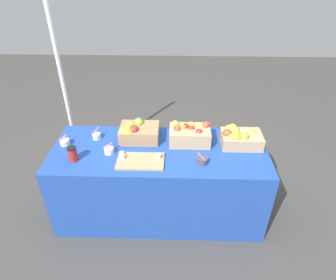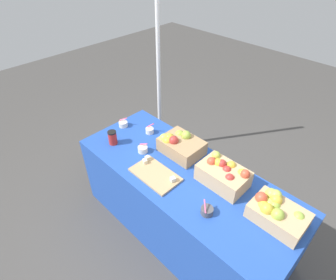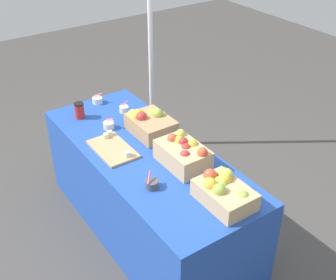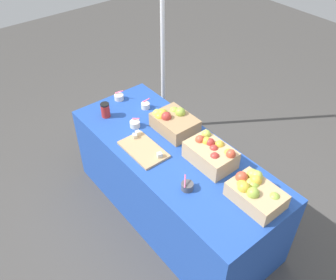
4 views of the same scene
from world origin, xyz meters
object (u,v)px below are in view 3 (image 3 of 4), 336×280
apple_crate_middle (183,153)px  cutting_board_front (113,148)px  coffee_cup (79,110)px  tent_pole (151,51)px  apple_crate_left (223,190)px  sample_bowl_extra (152,184)px  apple_crate_right (149,123)px  sample_bowl_far (109,125)px  sample_bowl_near (98,100)px  sample_bowl_mid (124,109)px

apple_crate_middle → cutting_board_front: apple_crate_middle is taller
coffee_cup → tent_pole: bearing=110.3°
apple_crate_left → sample_bowl_extra: 0.45m
apple_crate_middle → apple_crate_right: (-0.48, 0.03, -0.01)m
sample_bowl_far → sample_bowl_extra: size_ratio=0.92×
sample_bowl_extra → coffee_cup: coffee_cup is taller
cutting_board_front → sample_bowl_far: (-0.28, 0.12, 0.02)m
apple_crate_left → sample_bowl_extra: size_ratio=3.51×
apple_crate_right → tent_pole: size_ratio=0.17×
apple_crate_middle → sample_bowl_near: 1.13m
sample_bowl_mid → sample_bowl_far: sample_bowl_mid is taller
sample_bowl_near → sample_bowl_extra: (1.22, -0.24, 0.00)m
cutting_board_front → sample_bowl_mid: bearing=142.2°
sample_bowl_mid → coffee_cup: coffee_cup is taller
apple_crate_middle → tent_pole: size_ratio=0.18×
sample_bowl_far → coffee_cup: size_ratio=0.72×
apple_crate_middle → cutting_board_front: size_ratio=0.93×
apple_crate_right → sample_bowl_mid: size_ratio=3.33×
apple_crate_left → apple_crate_right: apple_crate_right is taller
apple_crate_left → tent_pole: (-1.74, 0.60, 0.19)m
apple_crate_middle → sample_bowl_extra: size_ratio=3.60×
sample_bowl_near → tent_pole: bearing=105.1°
sample_bowl_near → sample_bowl_mid: bearing=22.5°
tent_pole → apple_crate_right: bearing=-33.5°
apple_crate_middle → tent_pole: 1.43m
tent_pole → sample_bowl_extra: bearing=-32.4°
apple_crate_right → sample_bowl_extra: size_ratio=3.49×
apple_crate_middle → cutting_board_front: 0.53m
apple_crate_right → coffee_cup: size_ratio=2.72×
apple_crate_left → tent_pole: 1.85m
apple_crate_left → sample_bowl_extra: apple_crate_left is taller
cutting_board_front → coffee_cup: coffee_cup is taller
apple_crate_left → sample_bowl_mid: 1.30m
apple_crate_left → cutting_board_front: 0.91m
tent_pole → coffee_cup: bearing=-69.7°
apple_crate_right → sample_bowl_near: (-0.64, -0.11, -0.05)m
sample_bowl_near → apple_crate_middle: bearing=3.9°
apple_crate_left → sample_bowl_extra: bearing=-140.6°
sample_bowl_extra → apple_crate_left: bearing=39.4°
apple_crate_left → tent_pole: tent_pole is taller
sample_bowl_far → sample_bowl_near: bearing=164.5°
apple_crate_right → sample_bowl_extra: bearing=-30.7°
sample_bowl_near → sample_bowl_far: size_ratio=0.99×
coffee_cup → sample_bowl_near: bearing=123.0°
apple_crate_right → sample_bowl_near: 0.65m
cutting_board_front → tent_pole: bearing=134.9°
sample_bowl_near → sample_bowl_extra: 1.24m
apple_crate_middle → sample_bowl_far: apple_crate_middle is taller
sample_bowl_extra → sample_bowl_far: bearing=171.6°
apple_crate_middle → sample_bowl_mid: (-0.86, 0.03, -0.06)m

